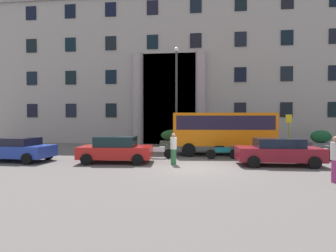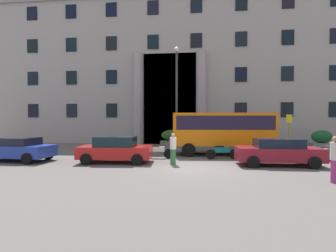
% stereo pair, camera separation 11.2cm
% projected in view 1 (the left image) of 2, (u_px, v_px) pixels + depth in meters
% --- Properties ---
extents(ground_plane, '(80.00, 64.00, 0.12)m').
position_uv_depth(ground_plane, '(194.00, 170.00, 13.24)').
color(ground_plane, '#5A5452').
extents(office_building_facade, '(42.86, 9.75, 15.43)m').
position_uv_depth(office_building_facade, '(196.00, 74.00, 30.43)').
color(office_building_facade, '#9E948F').
rests_on(office_building_facade, ground_plane).
extents(orange_minibus, '(6.97, 3.14, 2.89)m').
position_uv_depth(orange_minibus, '(223.00, 130.00, 18.46)').
color(orange_minibus, orange).
rests_on(orange_minibus, ground_plane).
extents(bus_stop_sign, '(0.44, 0.08, 2.83)m').
position_uv_depth(bus_stop_sign, '(289.00, 129.00, 20.02)').
color(bus_stop_sign, '#9C9C18').
rests_on(bus_stop_sign, ground_plane).
extents(hedge_planter_entrance_right, '(1.78, 0.94, 1.55)m').
position_uv_depth(hedge_planter_entrance_right, '(321.00, 140.00, 22.50)').
color(hedge_planter_entrance_right, slate).
rests_on(hedge_planter_entrance_right, ground_plane).
extents(hedge_planter_far_east, '(1.66, 0.83, 1.36)m').
position_uv_depth(hedge_planter_far_east, '(267.00, 140.00, 22.95)').
color(hedge_planter_far_east, gray).
rests_on(hedge_planter_far_east, ground_plane).
extents(hedge_planter_west, '(2.19, 0.82, 1.54)m').
position_uv_depth(hedge_planter_west, '(173.00, 139.00, 23.77)').
color(hedge_planter_west, '#696C57').
rests_on(hedge_planter_west, ground_plane).
extents(parked_hatchback_near, '(4.25, 2.29, 1.39)m').
position_uv_depth(parked_hatchback_near, '(17.00, 149.00, 15.51)').
color(parked_hatchback_near, '#22399C').
rests_on(parked_hatchback_near, ground_plane).
extents(parked_coupe_end, '(4.36, 2.04, 1.44)m').
position_uv_depth(parked_coupe_end, '(278.00, 151.00, 14.09)').
color(parked_coupe_end, maroon).
rests_on(parked_coupe_end, ground_plane).
extents(parked_estate_mid, '(4.16, 2.29, 1.49)m').
position_uv_depth(parked_estate_mid, '(116.00, 149.00, 15.02)').
color(parked_estate_mid, red).
rests_on(parked_estate_mid, ground_plane).
extents(motorcycle_far_end, '(1.89, 0.76, 0.89)m').
position_uv_depth(motorcycle_far_end, '(319.00, 153.00, 15.57)').
color(motorcycle_far_end, black).
rests_on(motorcycle_far_end, ground_plane).
extents(motorcycle_near_kerb, '(1.94, 0.55, 0.89)m').
position_uv_depth(motorcycle_near_kerb, '(157.00, 151.00, 16.74)').
color(motorcycle_near_kerb, black).
rests_on(motorcycle_near_kerb, ground_plane).
extents(scooter_by_planter, '(2.03, 0.58, 0.89)m').
position_uv_depth(scooter_by_planter, '(222.00, 152.00, 16.36)').
color(scooter_by_planter, black).
rests_on(scooter_by_planter, ground_plane).
extents(pedestrian_child_trailing, '(0.36, 0.36, 1.71)m').
position_uv_depth(pedestrian_child_trailing, '(173.00, 149.00, 14.36)').
color(pedestrian_child_trailing, '#2E683A').
rests_on(pedestrian_child_trailing, ground_plane).
extents(pedestrian_woman_dark_dress, '(0.36, 0.36, 1.80)m').
position_uv_depth(pedestrian_woman_dark_dress, '(336.00, 159.00, 10.22)').
color(pedestrian_woman_dark_dress, '#932F6A').
rests_on(pedestrian_woman_dark_dress, ground_plane).
extents(lamppost_plaza_centre, '(0.40, 0.40, 8.33)m').
position_uv_depth(lamppost_plaza_centre, '(176.00, 91.00, 21.53)').
color(lamppost_plaza_centre, '#3A3838').
rests_on(lamppost_plaza_centre, ground_plane).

